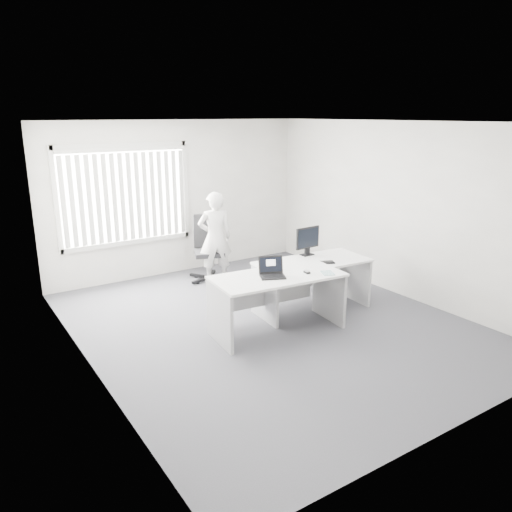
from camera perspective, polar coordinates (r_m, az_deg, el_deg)
ground at (r=7.23m, az=1.59°, el=-7.71°), size 6.00×6.00×0.00m
wall_back at (r=9.36m, az=-8.93°, el=6.55°), size 5.00×0.02×2.80m
wall_front at (r=4.74m, az=22.90°, el=-3.81°), size 5.00×0.02×2.80m
wall_left at (r=5.78m, az=-19.13°, el=-0.00°), size 0.02×6.00×2.80m
wall_right at (r=8.44m, az=15.82°, el=5.12°), size 0.02×6.00×2.80m
ceiling at (r=6.62m, az=1.79°, el=15.08°), size 5.00×6.00×0.02m
window at (r=8.94m, az=-14.73°, el=6.76°), size 2.32×0.06×1.76m
blinds at (r=8.89m, az=-14.59°, el=6.52°), size 2.20×0.10×1.50m
desk_near at (r=6.79m, az=2.46°, el=-4.01°), size 1.84×0.99×0.81m
desk_far at (r=7.58m, az=6.44°, el=-2.12°), size 1.76×0.92×0.78m
office_chair at (r=9.03m, az=-5.40°, el=-0.42°), size 0.86×0.86×1.17m
person at (r=8.76m, az=-4.71°, el=2.12°), size 0.68×0.55×1.62m
laptop at (r=6.58m, az=1.93°, el=-1.41°), size 0.42×0.40×0.26m
paper_sheet at (r=6.88m, az=5.40°, el=-1.80°), size 0.33×0.28×0.00m
mouse at (r=6.82m, az=5.84°, el=-1.80°), size 0.07×0.10×0.04m
booklet at (r=6.85m, az=8.20°, el=-1.93°), size 0.22×0.25×0.01m
keyboard at (r=7.41m, az=7.42°, el=-0.76°), size 0.42×0.28×0.02m
monitor at (r=7.76m, az=5.90°, el=1.70°), size 0.45×0.15×0.44m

